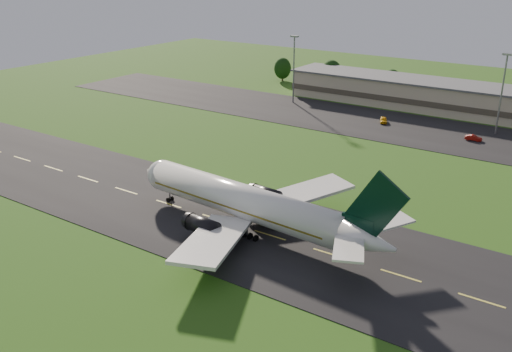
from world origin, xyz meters
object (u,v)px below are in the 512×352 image
Objects in this scene: airliner at (247,203)px; light_mast_west at (294,61)px; light_mast_centre at (503,85)px; service_vehicle_a at (384,120)px; service_vehicle_b at (473,138)px.

airliner is 2.52× the size of light_mast_west.
light_mast_west and light_mast_centre have the same top height.
light_mast_centre is (60.00, 0.00, 0.00)m from light_mast_west.
service_vehicle_a reaches higher than service_vehicle_b.
light_mast_centre is 4.58× the size of service_vehicle_a.
service_vehicle_b is (24.50, -2.73, -0.10)m from service_vehicle_a.
light_mast_west is 35.09m from service_vehicle_a.
airliner is 11.55× the size of service_vehicle_a.
service_vehicle_b is (-3.08, -9.02, -11.98)m from light_mast_centre.
service_vehicle_a is (-27.58, -6.29, -11.88)m from light_mast_centre.
light_mast_west is (-39.55, 80.06, 8.08)m from airliner.
light_mast_west is at bearing 78.59° from service_vehicle_b.
airliner is 89.66m from light_mast_west.
light_mast_west is at bearing 180.00° from light_mast_centre.
service_vehicle_b is at bearing 80.22° from airliner.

